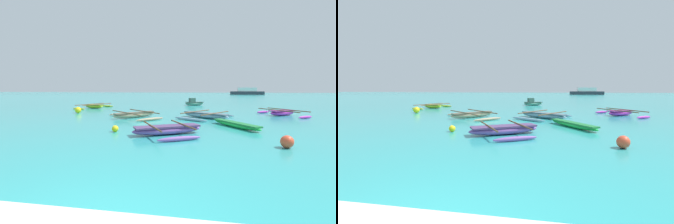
{
  "view_description": "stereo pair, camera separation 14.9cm",
  "coord_description": "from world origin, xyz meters",
  "views": [
    {
      "loc": [
        1.67,
        -2.33,
        2.15
      ],
      "look_at": [
        -1.32,
        15.55,
        0.25
      ],
      "focal_mm": 24.0,
      "sensor_mm": 36.0,
      "label": 1
    },
    {
      "loc": [
        1.82,
        -2.31,
        2.15
      ],
      "look_at": [
        -1.32,
        15.55,
        0.25
      ],
      "focal_mm": 24.0,
      "sensor_mm": 36.0,
      "label": 2
    }
  ],
  "objects": [
    {
      "name": "moored_boat_1",
      "position": [
        7.74,
        16.74,
        0.23
      ],
      "size": [
        3.36,
        4.22,
        0.48
      ],
      "rotation": [
        0.0,
        0.0,
        0.56
      ],
      "color": "#CA36BB",
      "rests_on": "ground_plane"
    },
    {
      "name": "moored_boat_2",
      "position": [
        0.22,
        26.51,
        0.33
      ],
      "size": [
        2.58,
        1.79,
        0.95
      ],
      "rotation": [
        0.0,
        0.0,
        0.45
      ],
      "color": "#56937C",
      "rests_on": "ground_plane"
    },
    {
      "name": "moored_boat_0",
      "position": [
        -3.51,
        13.59,
        0.21
      ],
      "size": [
        4.69,
        4.54,
        0.46
      ],
      "rotation": [
        0.0,
        0.0,
        0.83
      ],
      "color": "tan",
      "rests_on": "ground_plane"
    },
    {
      "name": "moored_boat_4",
      "position": [
        -10.38,
        20.55,
        0.21
      ],
      "size": [
        3.04,
        4.64,
        0.46
      ],
      "rotation": [
        0.0,
        0.0,
        -0.33
      ],
      "color": "#B3D42A",
      "rests_on": "ground_plane"
    },
    {
      "name": "mooring_buoy_2",
      "position": [
        4.62,
        6.24,
        0.23
      ],
      "size": [
        0.46,
        0.46,
        0.46
      ],
      "color": "#E54C2D",
      "rests_on": "ground_plane"
    },
    {
      "name": "mooring_buoy_1",
      "position": [
        -2.74,
        8.1,
        0.16
      ],
      "size": [
        0.33,
        0.33,
        0.33
      ],
      "color": "yellow",
      "rests_on": "ground_plane"
    },
    {
      "name": "mooring_buoy_0",
      "position": [
        -9.37,
        15.73,
        0.27
      ],
      "size": [
        0.54,
        0.54,
        0.54
      ],
      "color": "yellow",
      "rests_on": "ground_plane"
    },
    {
      "name": "distant_ferry",
      "position": [
        16.11,
        80.74,
        1.01
      ],
      "size": [
        11.29,
        2.48,
        2.48
      ],
      "color": "#2D333D",
      "rests_on": "ground_plane"
    },
    {
      "name": "moored_boat_5",
      "position": [
        -0.08,
        7.95,
        0.22
      ],
      "size": [
        3.34,
        3.71,
        0.47
      ],
      "rotation": [
        0.0,
        0.0,
        0.5
      ],
      "color": "#8250A5",
      "rests_on": "ground_plane"
    },
    {
      "name": "moored_boat_6",
      "position": [
        3.36,
        10.48,
        0.16
      ],
      "size": [
        2.48,
        3.39,
        0.29
      ],
      "rotation": [
        0.0,
        0.0,
        -0.99
      ],
      "color": "green",
      "rests_on": "ground_plane"
    },
    {
      "name": "moored_boat_3",
      "position": [
        1.68,
        14.15,
        0.21
      ],
      "size": [
        4.41,
        4.72,
        0.46
      ],
      "rotation": [
        0.0,
        0.0,
        -0.58
      ],
      "color": "#82A4BC",
      "rests_on": "ground_plane"
    }
  ]
}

